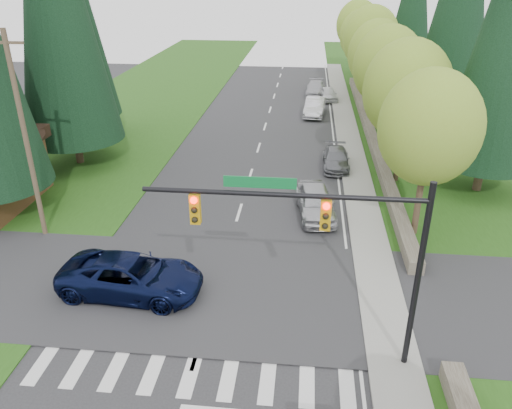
% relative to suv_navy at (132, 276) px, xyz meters
% --- Properties ---
extents(grass_east, '(14.00, 110.00, 0.06)m').
position_rel_suv_navy_xyz_m(grass_east, '(16.40, 12.42, -0.79)').
color(grass_east, '#234D14').
rests_on(grass_east, ground).
extents(grass_west, '(14.00, 110.00, 0.06)m').
position_rel_suv_navy_xyz_m(grass_west, '(-9.60, 12.42, -0.79)').
color(grass_west, '#234D14').
rests_on(grass_west, ground).
extents(cross_street, '(120.00, 8.00, 0.10)m').
position_rel_suv_navy_xyz_m(cross_street, '(3.40, 0.42, -0.82)').
color(cross_street, '#28282B').
rests_on(cross_street, ground).
extents(sidewalk_east, '(1.80, 80.00, 0.13)m').
position_rel_suv_navy_xyz_m(sidewalk_east, '(10.30, 14.42, -0.76)').
color(sidewalk_east, gray).
rests_on(sidewalk_east, ground).
extents(curb_east, '(0.20, 80.00, 0.13)m').
position_rel_suv_navy_xyz_m(curb_east, '(9.45, 14.42, -0.76)').
color(curb_east, gray).
rests_on(curb_east, ground).
extents(stone_wall_north, '(0.70, 40.00, 0.70)m').
position_rel_suv_navy_xyz_m(stone_wall_north, '(12.00, 22.42, -0.47)').
color(stone_wall_north, '#4C4438').
rests_on(stone_wall_north, ground).
extents(traffic_signal, '(8.70, 0.37, 6.80)m').
position_rel_suv_navy_xyz_m(traffic_signal, '(7.77, -3.08, 4.16)').
color(traffic_signal, black).
rests_on(traffic_signal, ground).
extents(utility_pole, '(1.60, 0.24, 10.00)m').
position_rel_suv_navy_xyz_m(utility_pole, '(-6.10, 4.42, 4.32)').
color(utility_pole, '#473828').
rests_on(utility_pole, ground).
extents(decid_tree_0, '(4.80, 4.80, 8.37)m').
position_rel_suv_navy_xyz_m(decid_tree_0, '(12.60, 6.42, 4.78)').
color(decid_tree_0, '#38281C').
rests_on(decid_tree_0, ground).
extents(decid_tree_1, '(5.20, 5.20, 8.80)m').
position_rel_suv_navy_xyz_m(decid_tree_1, '(12.70, 13.42, 4.98)').
color(decid_tree_1, '#38281C').
rests_on(decid_tree_1, ground).
extents(decid_tree_2, '(5.00, 5.00, 8.82)m').
position_rel_suv_navy_xyz_m(decid_tree_2, '(12.50, 20.42, 5.11)').
color(decid_tree_2, '#38281C').
rests_on(decid_tree_2, ground).
extents(decid_tree_3, '(5.00, 5.00, 8.55)m').
position_rel_suv_navy_xyz_m(decid_tree_3, '(12.60, 27.42, 4.84)').
color(decid_tree_3, '#38281C').
rests_on(decid_tree_3, ground).
extents(decid_tree_4, '(5.40, 5.40, 9.18)m').
position_rel_suv_navy_xyz_m(decid_tree_4, '(12.70, 34.42, 5.24)').
color(decid_tree_4, '#38281C').
rests_on(decid_tree_4, ground).
extents(decid_tree_5, '(4.80, 4.80, 8.30)m').
position_rel_suv_navy_xyz_m(decid_tree_5, '(12.50, 41.42, 4.71)').
color(decid_tree_5, '#38281C').
rests_on(decid_tree_5, ground).
extents(decid_tree_6, '(5.20, 5.20, 8.86)m').
position_rel_suv_navy_xyz_m(decid_tree_6, '(12.60, 48.42, 5.04)').
color(decid_tree_6, '#38281C').
rests_on(decid_tree_6, ground).
extents(conifer_e_a, '(5.44, 5.44, 17.80)m').
position_rel_suv_navy_xyz_m(conifer_e_a, '(17.40, 12.42, 8.97)').
color(conifer_e_a, '#38281C').
rests_on(conifer_e_a, ground).
extents(suv_navy, '(6.08, 3.12, 1.64)m').
position_rel_suv_navy_xyz_m(suv_navy, '(0.00, 0.00, 0.00)').
color(suv_navy, black).
rests_on(suv_navy, ground).
extents(parked_car_a, '(2.49, 4.91, 1.60)m').
position_rel_suv_navy_xyz_m(parked_car_a, '(7.60, 8.03, -0.02)').
color(parked_car_a, '#B1B2B6').
rests_on(parked_car_a, ground).
extents(parked_car_b, '(1.73, 4.21, 1.22)m').
position_rel_suv_navy_xyz_m(parked_car_b, '(9.00, 15.38, -0.21)').
color(parked_car_b, slate).
rests_on(parked_car_b, ground).
extents(parked_car_c, '(2.10, 4.92, 1.58)m').
position_rel_suv_navy_xyz_m(parked_car_c, '(7.60, 28.33, -0.03)').
color(parked_car_c, silver).
rests_on(parked_car_c, ground).
extents(parked_car_d, '(2.02, 3.96, 1.29)m').
position_rel_suv_navy_xyz_m(parked_car_d, '(9.00, 34.20, -0.17)').
color(parked_car_d, silver).
rests_on(parked_car_d, ground).
extents(parked_car_e, '(2.12, 4.79, 1.37)m').
position_rel_suv_navy_xyz_m(parked_car_e, '(7.70, 36.51, -0.14)').
color(parked_car_e, '#A4A5A9').
rests_on(parked_car_e, ground).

